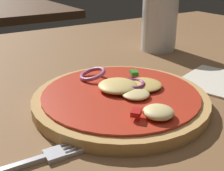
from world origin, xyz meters
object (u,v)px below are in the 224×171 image
object	(u,v)px
pizza	(121,98)
beer_glass	(159,28)
napkin	(221,82)
fork	(18,166)

from	to	relation	value
pizza	beer_glass	distance (m)	0.28
pizza	beer_glass	bearing A→B (deg)	39.25
beer_glass	napkin	size ratio (longest dim) A/B	0.76
beer_glass	napkin	distance (m)	0.21
pizza	fork	distance (m)	0.16
pizza	napkin	world-z (taller)	pizza
pizza	fork	size ratio (longest dim) A/B	1.33
fork	napkin	size ratio (longest dim) A/B	1.20
pizza	beer_glass	world-z (taller)	beer_glass
pizza	napkin	distance (m)	0.17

